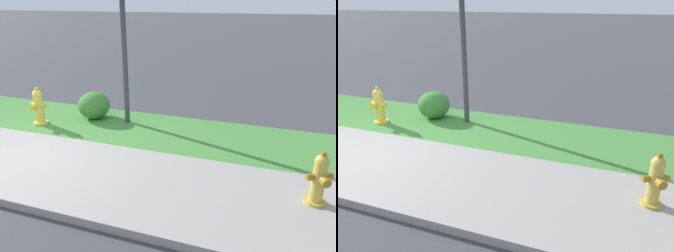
# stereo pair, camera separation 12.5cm
# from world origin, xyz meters

# --- Properties ---
(ground_plane) EXTENTS (120.00, 120.00, 0.00)m
(ground_plane) POSITION_xyz_m (0.00, 0.00, 0.00)
(ground_plane) COLOR #424247
(sidewalk_pavement) EXTENTS (18.00, 2.02, 0.01)m
(sidewalk_pavement) POSITION_xyz_m (0.00, 0.00, 0.01)
(sidewalk_pavement) COLOR #9E9993
(sidewalk_pavement) RESTS_ON ground
(grass_verge) EXTENTS (18.00, 1.89, 0.01)m
(grass_verge) POSITION_xyz_m (0.00, 1.96, 0.00)
(grass_verge) COLOR #47893D
(grass_verge) RESTS_ON ground
(fire_hydrant_far_end) EXTENTS (0.38, 0.35, 0.80)m
(fire_hydrant_far_end) POSITION_xyz_m (-0.76, 1.50, 0.39)
(fire_hydrant_far_end) COLOR yellow
(fire_hydrant_far_end) RESTS_ON ground
(fire_hydrant_at_driveway) EXTENTS (0.36, 0.33, 0.75)m
(fire_hydrant_at_driveway) POSITION_xyz_m (4.64, 0.26, 0.36)
(fire_hydrant_at_driveway) COLOR gold
(fire_hydrant_at_driveway) RESTS_ON ground
(shrub_bush_near_lamp) EXTENTS (0.70, 0.70, 0.60)m
(shrub_bush_near_lamp) POSITION_xyz_m (0.15, 2.21, 0.30)
(shrub_bush_near_lamp) COLOR #3D7F33
(shrub_bush_near_lamp) RESTS_ON ground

